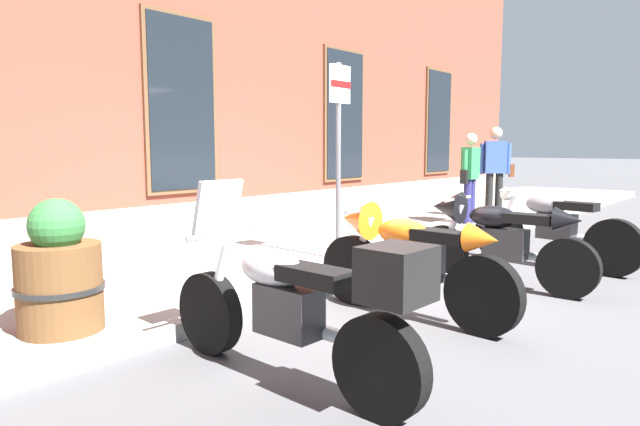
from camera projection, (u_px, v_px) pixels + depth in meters
The scene contains 11 objects.
ground_plane at pixel (359, 284), 6.18m from camera, with size 140.00×140.00×0.00m, color #424244.
sidewalk at pixel (260, 260), 7.17m from camera, with size 28.66×3.14×0.14m, color gray.
brick_pub_facade at pixel (47, 34), 10.27m from camera, with size 22.66×8.01×7.12m.
motorcycle_silver_touring at pixel (297, 304), 3.49m from camera, with size 0.62×2.13×1.28m.
motorcycle_orange_sport at pixel (405, 256), 4.96m from camera, with size 0.62×2.03×1.00m.
motorcycle_black_sport at pixel (494, 236), 6.02m from camera, with size 0.62×1.99×1.01m.
motorcycle_grey_naked at pixel (551, 228), 7.05m from camera, with size 0.62×2.15×0.97m.
pedestrian_striped_shirt at pixel (470, 173), 9.95m from camera, with size 0.66×0.22×1.60m.
pedestrian_blue_top at pixel (495, 167), 10.66m from camera, with size 0.48×0.55×1.73m.
parking_sign at pixel (339, 134), 6.69m from camera, with size 0.36×0.07×2.35m.
barrel_planter at pixel (59, 275), 4.16m from camera, with size 0.64×0.64×0.99m.
Camera 1 is at (-4.92, -3.54, 1.51)m, focal length 31.52 mm.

